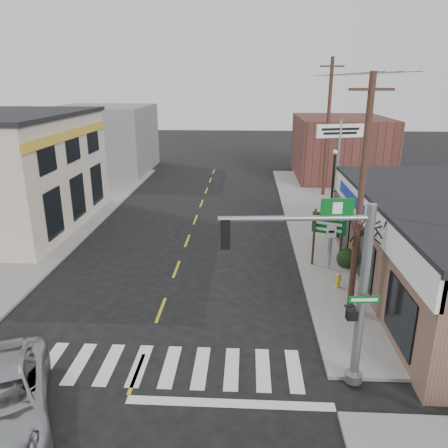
# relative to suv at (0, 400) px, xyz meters

# --- Properties ---
(ground) EXTENTS (140.00, 140.00, 0.00)m
(ground) POSITION_rel_suv_xyz_m (3.09, 2.24, -0.74)
(ground) COLOR black
(ground) RESTS_ON ground
(sidewalk_right) EXTENTS (6.00, 38.00, 0.13)m
(sidewalk_right) POSITION_rel_suv_xyz_m (12.09, 15.24, -0.67)
(sidewalk_right) COLOR slate
(sidewalk_right) RESTS_ON ground
(sidewalk_left) EXTENTS (6.00, 38.00, 0.13)m
(sidewalk_left) POSITION_rel_suv_xyz_m (-5.91, 15.24, -0.67)
(sidewalk_left) COLOR slate
(sidewalk_left) RESTS_ON ground
(center_line) EXTENTS (0.12, 56.00, 0.01)m
(center_line) POSITION_rel_suv_xyz_m (3.09, 10.24, -0.73)
(center_line) COLOR gold
(center_line) RESTS_ON ground
(crosswalk) EXTENTS (11.00, 2.20, 0.01)m
(crosswalk) POSITION_rel_suv_xyz_m (3.09, 2.64, -0.73)
(crosswalk) COLOR silver
(crosswalk) RESTS_ON ground
(bldg_distant_right) EXTENTS (8.00, 10.00, 5.60)m
(bldg_distant_right) POSITION_rel_suv_xyz_m (15.09, 32.24, 2.06)
(bldg_distant_right) COLOR #562D27
(bldg_distant_right) RESTS_ON ground
(bldg_distant_left) EXTENTS (9.00, 10.00, 6.40)m
(bldg_distant_left) POSITION_rel_suv_xyz_m (-7.91, 34.24, 2.46)
(bldg_distant_left) COLOR slate
(bldg_distant_left) RESTS_ON ground
(suv) EXTENTS (4.41, 5.83, 1.47)m
(suv) POSITION_rel_suv_xyz_m (0.00, 0.00, 0.00)
(suv) COLOR #A7A8AC
(suv) RESTS_ON ground
(traffic_signal_pole) EXTENTS (4.53, 0.37, 5.74)m
(traffic_signal_pole) POSITION_rel_suv_xyz_m (9.11, 2.07, 2.82)
(traffic_signal_pole) COLOR gray
(traffic_signal_pole) RESTS_ON sidewalk_right
(guide_sign) EXTENTS (1.64, 0.14, 2.87)m
(guide_sign) POSITION_rel_suv_xyz_m (10.44, 10.90, 1.24)
(guide_sign) COLOR #452A20
(guide_sign) RESTS_ON sidewalk_right
(fire_hydrant) EXTENTS (0.20, 0.20, 0.65)m
(fire_hydrant) POSITION_rel_suv_xyz_m (10.55, 8.43, -0.25)
(fire_hydrant) COLOR gold
(fire_hydrant) RESTS_ON sidewalk_right
(ped_crossing_sign) EXTENTS (1.07, 0.08, 2.75)m
(ped_crossing_sign) POSITION_rel_suv_xyz_m (10.87, 12.11, 1.28)
(ped_crossing_sign) COLOR gray
(ped_crossing_sign) RESTS_ON sidewalk_right
(lamp_post) EXTENTS (0.66, 0.52, 5.07)m
(lamp_post) POSITION_rel_suv_xyz_m (11.34, 15.01, 2.34)
(lamp_post) COLOR black
(lamp_post) RESTS_ON sidewalk_right
(dance_center_sign) EXTENTS (3.03, 0.19, 6.43)m
(dance_center_sign) POSITION_rel_suv_xyz_m (12.09, 18.09, 4.27)
(dance_center_sign) COLOR gray
(dance_center_sign) RESTS_ON sidewalk_right
(bare_tree) EXTENTS (2.39, 2.39, 4.77)m
(bare_tree) POSITION_rel_suv_xyz_m (11.03, 6.29, 3.15)
(bare_tree) COLOR black
(bare_tree) RESTS_ON sidewalk_right
(shrub_front) EXTENTS (1.15, 1.15, 0.87)m
(shrub_front) POSITION_rel_suv_xyz_m (12.22, 6.21, -0.17)
(shrub_front) COLOR #1E3918
(shrub_front) RESTS_ON sidewalk_right
(shrub_back) EXTENTS (1.03, 1.03, 0.77)m
(shrub_back) POSITION_rel_suv_xyz_m (11.44, 10.83, -0.22)
(shrub_back) COLOR black
(shrub_back) RESTS_ON sidewalk_right
(utility_pole_near) EXTENTS (1.56, 0.23, 8.98)m
(utility_pole_near) POSITION_rel_suv_xyz_m (10.59, 6.27, 4.00)
(utility_pole_near) COLOR #4B311E
(utility_pole_near) RESTS_ON sidewalk_right
(utility_pole_far) EXTENTS (1.79, 0.27, 10.31)m
(utility_pole_far) POSITION_rel_suv_xyz_m (12.53, 24.89, 4.68)
(utility_pole_far) COLOR #47251D
(utility_pole_far) RESTS_ON sidewalk_right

